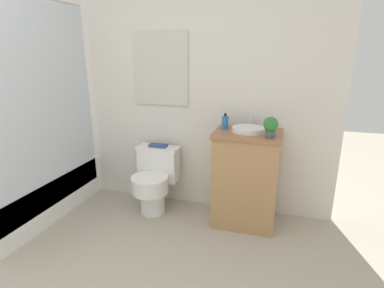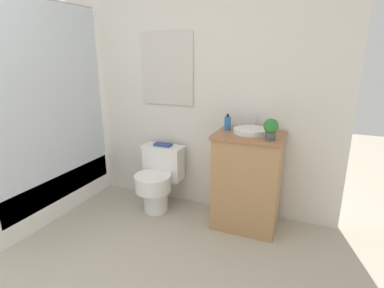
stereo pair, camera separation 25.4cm
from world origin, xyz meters
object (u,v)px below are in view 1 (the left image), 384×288
at_px(sink, 249,129).
at_px(book_on_tank, 158,146).
at_px(toilet, 154,179).
at_px(potted_plant, 271,126).
at_px(soap_bottle, 225,122).

xyz_separation_m(sink, book_on_tank, (-0.89, 0.08, -0.25)).
height_order(toilet, potted_plant, potted_plant).
relative_size(sink, book_on_tank, 1.83).
relative_size(toilet, soap_bottle, 4.45).
bearing_deg(book_on_tank, potted_plant, -11.86).
relative_size(potted_plant, book_on_tank, 0.95).
relative_size(toilet, book_on_tank, 3.56).
bearing_deg(potted_plant, book_on_tank, 168.14).
xyz_separation_m(soap_bottle, potted_plant, (0.40, -0.19, 0.03)).
height_order(soap_bottle, potted_plant, potted_plant).
bearing_deg(soap_bottle, sink, -10.47).
bearing_deg(toilet, potted_plant, -5.68).
relative_size(sink, potted_plant, 1.93).
height_order(soap_bottle, book_on_tank, soap_bottle).
distance_m(toilet, potted_plant, 1.26).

